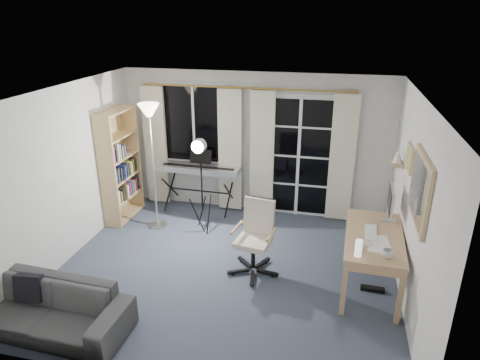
% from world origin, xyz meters
% --- Properties ---
extents(floor, '(4.50, 4.00, 0.02)m').
position_xyz_m(floor, '(0.00, 0.00, -0.01)').
color(floor, '#363F4F').
rests_on(floor, ground).
extents(window, '(1.20, 0.08, 1.40)m').
position_xyz_m(window, '(-1.05, 1.97, 1.50)').
color(window, white).
rests_on(window, floor).
extents(french_door, '(1.32, 0.09, 2.11)m').
position_xyz_m(french_door, '(0.75, 1.97, 1.03)').
color(french_door, white).
rests_on(french_door, floor).
extents(curtains, '(3.60, 0.07, 2.13)m').
position_xyz_m(curtains, '(-0.14, 1.88, 1.09)').
color(curtains, gold).
rests_on(curtains, floor).
extents(bookshelf, '(0.31, 0.87, 1.85)m').
position_xyz_m(bookshelf, '(-2.12, 1.18, 0.88)').
color(bookshelf, tan).
rests_on(bookshelf, floor).
extents(torchiere_lamp, '(0.35, 0.35, 2.02)m').
position_xyz_m(torchiere_lamp, '(-1.41, 0.99, 1.63)').
color(torchiere_lamp, '#B2B2B7').
rests_on(torchiere_lamp, floor).
extents(keyboard_piano, '(1.42, 0.70, 1.02)m').
position_xyz_m(keyboard_piano, '(-0.90, 1.70, 0.77)').
color(keyboard_piano, black).
rests_on(keyboard_piano, floor).
extents(studio_light, '(0.29, 0.31, 1.57)m').
position_xyz_m(studio_light, '(-0.64, 0.97, 1.26)').
color(studio_light, black).
rests_on(studio_light, floor).
extents(office_chair, '(0.69, 0.69, 1.00)m').
position_xyz_m(office_chair, '(0.39, 0.15, 0.59)').
color(office_chair, black).
rests_on(office_chair, floor).
extents(desk, '(0.75, 1.40, 0.74)m').
position_xyz_m(desk, '(1.88, 0.07, 0.65)').
color(desk, tan).
rests_on(desk, floor).
extents(monitor, '(0.18, 0.53, 0.46)m').
position_xyz_m(monitor, '(2.08, 0.52, 1.02)').
color(monitor, silver).
rests_on(monitor, desk).
extents(desk_clutter, '(0.45, 0.83, 0.93)m').
position_xyz_m(desk_clutter, '(1.81, -0.16, 0.58)').
color(desk_clutter, white).
rests_on(desk_clutter, desk).
extents(mug, '(0.12, 0.10, 0.12)m').
position_xyz_m(mug, '(1.98, -0.43, 0.80)').
color(mug, silver).
rests_on(mug, desk).
extents(wall_mirror, '(0.04, 0.94, 0.74)m').
position_xyz_m(wall_mirror, '(2.22, -0.35, 1.55)').
color(wall_mirror, tan).
rests_on(wall_mirror, floor).
extents(framed_print, '(0.03, 0.42, 0.32)m').
position_xyz_m(framed_print, '(2.23, 0.55, 1.60)').
color(framed_print, tan).
rests_on(framed_print, floor).
extents(wall_shelf, '(0.16, 0.30, 0.18)m').
position_xyz_m(wall_shelf, '(2.16, 1.05, 1.41)').
color(wall_shelf, tan).
rests_on(wall_shelf, floor).
extents(sofa, '(1.86, 0.62, 0.72)m').
position_xyz_m(sofa, '(-1.63, -1.55, 0.36)').
color(sofa, '#303133').
rests_on(sofa, floor).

